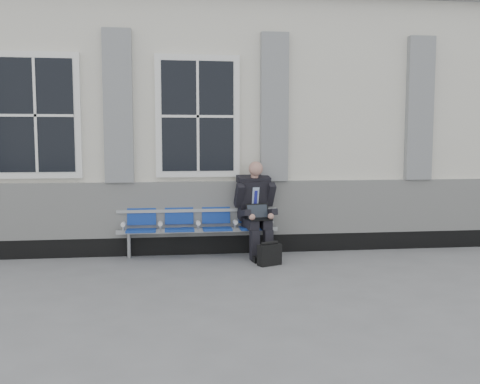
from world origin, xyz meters
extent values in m
plane|color=slate|center=(0.00, 0.00, 0.00)|extent=(70.00, 70.00, 0.00)
cube|color=silver|center=(0.00, 3.50, 2.10)|extent=(14.00, 4.00, 4.20)
cube|color=gray|center=(0.00, 3.50, 4.32)|extent=(14.40, 4.40, 0.24)
cube|color=black|center=(0.00, 1.47, 0.15)|extent=(14.00, 0.10, 0.30)
cube|color=silver|center=(0.00, 1.46, 0.75)|extent=(14.00, 0.08, 0.90)
cube|color=gray|center=(-0.90, 1.44, 2.40)|extent=(0.45, 0.14, 2.40)
cube|color=gray|center=(1.60, 1.44, 2.40)|extent=(0.45, 0.14, 2.40)
cube|color=gray|center=(4.10, 1.44, 2.40)|extent=(0.45, 0.14, 2.40)
cube|color=white|center=(-2.15, 1.46, 2.25)|extent=(1.35, 0.10, 1.95)
cube|color=black|center=(-2.15, 1.41, 2.25)|extent=(1.15, 0.02, 1.75)
cube|color=white|center=(0.35, 1.46, 2.25)|extent=(1.35, 0.10, 1.95)
cube|color=black|center=(0.35, 1.41, 2.25)|extent=(1.15, 0.02, 1.75)
cube|color=#9EA0A3|center=(0.34, 1.30, 0.42)|extent=(2.60, 0.07, 0.07)
cube|color=#9EA0A3|center=(0.34, 1.42, 0.73)|extent=(2.60, 0.05, 0.05)
cylinder|color=#9EA0A3|center=(-0.76, 1.30, 0.20)|extent=(0.06, 0.06, 0.39)
cylinder|color=#9EA0A3|center=(1.44, 1.30, 0.20)|extent=(0.06, 0.06, 0.39)
cube|color=navy|center=(-0.56, 1.22, 0.45)|extent=(0.46, 0.42, 0.07)
cube|color=navy|center=(-0.56, 1.43, 0.71)|extent=(0.46, 0.10, 0.40)
cube|color=navy|center=(0.04, 1.22, 0.45)|extent=(0.46, 0.42, 0.07)
cube|color=navy|center=(0.04, 1.43, 0.71)|extent=(0.46, 0.10, 0.40)
cube|color=navy|center=(0.64, 1.22, 0.45)|extent=(0.46, 0.42, 0.07)
cube|color=navy|center=(0.64, 1.43, 0.71)|extent=(0.46, 0.10, 0.40)
cube|color=navy|center=(1.24, 1.22, 0.45)|extent=(0.46, 0.42, 0.07)
cube|color=navy|center=(1.24, 1.43, 0.71)|extent=(0.46, 0.10, 0.40)
cylinder|color=white|center=(-0.84, 1.25, 0.55)|extent=(0.07, 0.12, 0.07)
cylinder|color=white|center=(-0.26, 1.25, 0.55)|extent=(0.07, 0.12, 0.07)
cylinder|color=white|center=(0.34, 1.25, 0.55)|extent=(0.07, 0.12, 0.07)
cylinder|color=white|center=(0.94, 1.25, 0.55)|extent=(0.07, 0.12, 0.07)
cylinder|color=white|center=(1.52, 1.25, 0.55)|extent=(0.07, 0.12, 0.07)
cube|color=black|center=(1.20, 0.79, 0.05)|extent=(0.16, 0.30, 0.10)
cube|color=black|center=(1.42, 0.82, 0.05)|extent=(0.16, 0.30, 0.10)
cube|color=black|center=(1.19, 0.85, 0.25)|extent=(0.15, 0.16, 0.47)
cube|color=black|center=(1.41, 0.88, 0.25)|extent=(0.15, 0.16, 0.47)
cube|color=black|center=(1.16, 1.09, 0.55)|extent=(0.22, 0.51, 0.15)
cube|color=black|center=(1.37, 1.12, 0.55)|extent=(0.22, 0.51, 0.15)
cube|color=black|center=(1.23, 1.32, 0.91)|extent=(0.51, 0.43, 0.69)
cube|color=#ABC1E1|center=(1.25, 1.19, 0.93)|extent=(0.12, 0.12, 0.39)
cube|color=#202499|center=(1.25, 1.18, 0.91)|extent=(0.06, 0.09, 0.32)
cube|color=black|center=(1.24, 1.29, 1.23)|extent=(0.56, 0.33, 0.16)
cylinder|color=tan|center=(1.24, 1.24, 1.31)|extent=(0.12, 0.12, 0.11)
sphere|color=tan|center=(1.25, 1.17, 1.42)|extent=(0.23, 0.23, 0.23)
cube|color=black|center=(0.99, 1.18, 0.99)|extent=(0.15, 0.32, 0.41)
cube|color=black|center=(1.51, 1.25, 0.99)|extent=(0.15, 0.32, 0.41)
cube|color=black|center=(1.06, 0.99, 0.73)|extent=(0.15, 0.35, 0.15)
cube|color=black|center=(1.49, 1.05, 0.73)|extent=(0.15, 0.35, 0.15)
sphere|color=tan|center=(1.15, 0.85, 0.69)|extent=(0.10, 0.10, 0.10)
sphere|color=tan|center=(1.45, 0.89, 0.69)|extent=(0.10, 0.10, 0.10)
cube|color=black|center=(1.29, 0.95, 0.63)|extent=(0.39, 0.30, 0.02)
cube|color=black|center=(1.27, 1.08, 0.75)|extent=(0.37, 0.15, 0.23)
cube|color=black|center=(1.27, 1.07, 0.75)|extent=(0.33, 0.12, 0.20)
cube|color=black|center=(1.36, 0.52, 0.16)|extent=(0.38, 0.28, 0.32)
cylinder|color=black|center=(1.36, 0.52, 0.34)|extent=(0.28, 0.16, 0.06)
camera|label=1|loc=(-0.08, -7.23, 1.88)|focal=40.00mm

